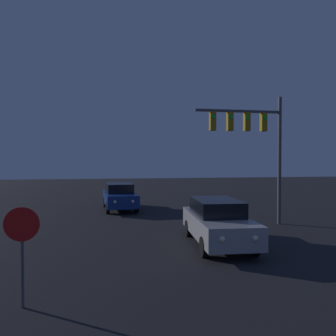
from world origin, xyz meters
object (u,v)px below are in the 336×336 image
(car_near, at_px, (217,221))
(car_far, at_px, (120,196))
(traffic_signal_mast, at_px, (254,135))
(stop_sign, at_px, (22,237))

(car_near, xyz_separation_m, car_far, (-3.41, 9.57, 0.00))
(car_far, distance_m, traffic_signal_mast, 9.59)
(stop_sign, bearing_deg, car_near, 36.95)
(stop_sign, bearing_deg, traffic_signal_mast, 41.22)
(car_far, distance_m, stop_sign, 14.17)
(car_far, xyz_separation_m, traffic_signal_mast, (6.36, -6.25, 3.53))
(stop_sign, bearing_deg, car_far, 80.15)
(traffic_signal_mast, distance_m, stop_sign, 12.03)
(car_far, bearing_deg, car_near, 105.32)
(car_far, bearing_deg, traffic_signal_mast, 131.23)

